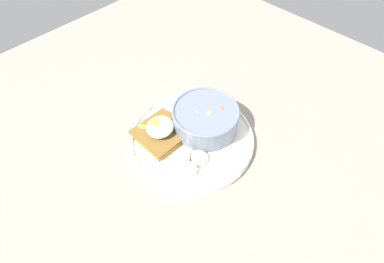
% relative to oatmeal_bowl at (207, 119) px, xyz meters
% --- Properties ---
extents(ground_plane, '(1.20, 1.20, 0.02)m').
position_rel_oatmeal_bowl_xyz_m(ground_plane, '(0.04, -0.00, -0.05)').
color(ground_plane, gray).
rests_on(ground_plane, ground).
extents(plate, '(0.27, 0.27, 0.02)m').
position_rel_oatmeal_bowl_xyz_m(plate, '(0.04, -0.00, -0.03)').
color(plate, white).
rests_on(plate, ground_plane).
extents(oatmeal_bowl, '(0.14, 0.14, 0.06)m').
position_rel_oatmeal_bowl_xyz_m(oatmeal_bowl, '(0.00, 0.00, 0.00)').
color(oatmeal_bowl, slate).
rests_on(oatmeal_bowl, plate).
extents(toast_slice, '(0.10, 0.10, 0.02)m').
position_rel_oatmeal_bowl_xyz_m(toast_slice, '(0.08, -0.06, -0.02)').
color(toast_slice, brown).
rests_on(toast_slice, plate).
extents(poached_egg, '(0.06, 0.08, 0.03)m').
position_rel_oatmeal_bowl_xyz_m(poached_egg, '(0.09, -0.06, 0.00)').
color(poached_egg, white).
rests_on(poached_egg, toast_slice).
extents(banana_slice_front, '(0.05, 0.05, 0.02)m').
position_rel_oatmeal_bowl_xyz_m(banana_slice_front, '(0.10, 0.02, -0.02)').
color(banana_slice_front, beige).
rests_on(banana_slice_front, plate).
extents(banana_slice_left, '(0.04, 0.04, 0.01)m').
position_rel_oatmeal_bowl_xyz_m(banana_slice_left, '(0.11, 0.05, -0.02)').
color(banana_slice_left, '#FBEDC5').
rests_on(banana_slice_left, plate).
extents(banana_slice_back, '(0.03, 0.03, 0.01)m').
position_rel_oatmeal_bowl_xyz_m(banana_slice_back, '(0.13, 0.03, -0.02)').
color(banana_slice_back, '#F6E4C0').
rests_on(banana_slice_back, plate).
extents(banana_slice_right, '(0.04, 0.04, 0.02)m').
position_rel_oatmeal_bowl_xyz_m(banana_slice_right, '(0.07, 0.05, -0.02)').
color(banana_slice_right, beige).
rests_on(banana_slice_right, plate).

